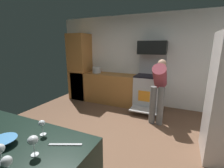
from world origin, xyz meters
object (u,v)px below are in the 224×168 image
Objects in this scene: mixing_bowl_large at (4,142)px; wine_glass_extra at (7,162)px; microwave at (152,48)px; stock_pot at (96,70)px; oven_range at (149,91)px; wine_glass_near at (0,150)px; person_cook at (159,86)px; wine_glass_mid at (42,124)px; wine_glass_far at (33,141)px.

wine_glass_extra is (0.39, -0.21, 0.09)m from mixing_bowl_large.
microwave is 2.82× the size of stock_pot.
wine_glass_near is (-0.38, -3.66, 0.51)m from oven_range.
mixing_bowl_large is at bearing -108.12° from person_cook.
wine_glass_near and wine_glass_extra have the same top height.
stock_pot is (-1.27, 3.27, -0.02)m from wine_glass_mid.
wine_glass_far is at bearing -54.13° from wine_glass_mid.
wine_glass_near is (0.22, -0.15, 0.09)m from mixing_bowl_large.
wine_glass_extra is at bearing -93.13° from microwave.
wine_glass_mid is at bearing -68.78° from stock_pot.
person_cook is 2.88m from wine_glass_far.
oven_range is at bearing 86.79° from wine_glass_extra.
wine_glass_near is at bearing -131.79° from wine_glass_far.
wine_glass_near is at bearing -95.80° from microwave.
stock_pot is (-1.68, 0.01, 0.49)m from oven_range.
person_cook reaches higher than wine_glass_mid.
oven_range reaches higher than wine_glass_mid.
microwave is at bearing 113.21° from person_cook.
wine_glass_mid reaches higher than mixing_bowl_large.
wine_glass_mid is at bearing -105.99° from person_cook.
microwave is 1.18m from person_cook.
person_cook is 2.98m from mixing_bowl_large.
oven_range is 0.83m from person_cook.
wine_glass_mid is 3.51m from stock_pot.
wine_glass_far reaches higher than mixing_bowl_large.
wine_glass_extra is at bearing -66.46° from wine_glass_mid.
mixing_bowl_large is 0.37m from wine_glass_far.
oven_range is 9.95× the size of wine_glass_mid.
microwave is at bearing 80.60° from mixing_bowl_large.
mixing_bowl_large is at bearing -177.63° from wine_glass_far.
wine_glass_far reaches higher than wine_glass_mid.
person_cook reaches higher than wine_glass_near.
wine_glass_far is at bearing 2.37° from mixing_bowl_large.
wine_glass_extra is at bearing -82.74° from wine_glass_far.
person_cook is 9.38× the size of wine_glass_mid.
microwave reaches higher than wine_glass_near.
microwave is 1.82m from stock_pot.
wine_glass_far is 0.64× the size of stock_pot.
wine_glass_extra is (0.20, -0.46, 0.00)m from wine_glass_mid.
mixing_bowl_large is (-0.60, -3.51, 0.42)m from oven_range.
wine_glass_near is 0.22m from wine_glass_far.
microwave reaches higher than person_cook.
stock_pot is at bearing -177.27° from microwave.
mixing_bowl_large is 0.28m from wine_glass_near.
wine_glass_extra is at bearing -19.32° from wine_glass_near.
microwave is 4.86× the size of wine_glass_mid.
stock_pot is (-1.08, 3.53, 0.07)m from mixing_bowl_large.
wine_glass_far is (0.17, -0.24, 0.01)m from wine_glass_mid.
mixing_bowl_large is 1.38× the size of wine_glass_extra.
microwave is 3.45m from wine_glass_mid.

